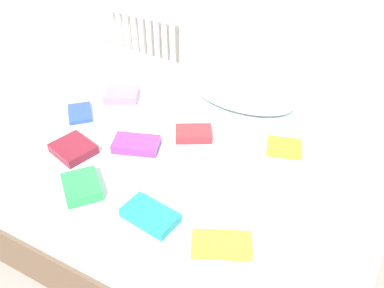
# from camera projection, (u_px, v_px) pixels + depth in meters

# --- Properties ---
(ground_plane) EXTENTS (8.00, 8.00, 0.00)m
(ground_plane) POSITION_uv_depth(u_px,v_px,m) (188.00, 214.00, 2.50)
(ground_plane) COLOR #9E998E
(bed) EXTENTS (2.00, 1.50, 0.50)m
(bed) POSITION_uv_depth(u_px,v_px,m) (188.00, 183.00, 2.34)
(bed) COLOR brown
(bed) RESTS_ON ground
(radiator) EXTENTS (0.70, 0.04, 0.45)m
(radiator) POSITION_uv_depth(u_px,v_px,m) (138.00, 38.00, 3.53)
(radiator) COLOR white
(radiator) RESTS_ON ground
(pillow) EXTENTS (0.60, 0.34, 0.11)m
(pillow) POSITION_uv_depth(u_px,v_px,m) (243.00, 94.00, 2.47)
(pillow) COLOR white
(pillow) RESTS_ON bed
(textbook_yellow) EXTENTS (0.26, 0.21, 0.03)m
(textbook_yellow) POSITION_uv_depth(u_px,v_px,m) (221.00, 245.00, 1.69)
(textbook_yellow) COLOR yellow
(textbook_yellow) RESTS_ON bed
(textbook_blue) EXTENTS (0.21, 0.22, 0.02)m
(textbook_blue) POSITION_uv_depth(u_px,v_px,m) (80.00, 113.00, 2.39)
(textbook_blue) COLOR #2847B7
(textbook_blue) RESTS_ON bed
(textbook_maroon) EXTENTS (0.23, 0.21, 0.04)m
(textbook_maroon) POSITION_uv_depth(u_px,v_px,m) (73.00, 149.00, 2.13)
(textbook_maroon) COLOR maroon
(textbook_maroon) RESTS_ON bed
(textbook_teal) EXTENTS (0.24, 0.16, 0.04)m
(textbook_teal) POSITION_uv_depth(u_px,v_px,m) (150.00, 215.00, 1.80)
(textbook_teal) COLOR teal
(textbook_teal) RESTS_ON bed
(textbook_white) EXTENTS (0.26, 0.25, 0.04)m
(textbook_white) POSITION_uv_depth(u_px,v_px,m) (233.00, 163.00, 2.05)
(textbook_white) COLOR white
(textbook_white) RESTS_ON bed
(textbook_pink) EXTENTS (0.24, 0.22, 0.05)m
(textbook_pink) POSITION_uv_depth(u_px,v_px,m) (121.00, 95.00, 2.51)
(textbook_pink) COLOR pink
(textbook_pink) RESTS_ON bed
(textbook_orange) EXTENTS (0.21, 0.19, 0.02)m
(textbook_orange) POSITION_uv_depth(u_px,v_px,m) (284.00, 147.00, 2.16)
(textbook_orange) COLOR orange
(textbook_orange) RESTS_ON bed
(textbook_purple) EXTENTS (0.26, 0.20, 0.04)m
(textbook_purple) POSITION_uv_depth(u_px,v_px,m) (136.00, 144.00, 2.16)
(textbook_purple) COLOR purple
(textbook_purple) RESTS_ON bed
(textbook_red) EXTENTS (0.22, 0.20, 0.04)m
(textbook_red) POSITION_uv_depth(u_px,v_px,m) (194.00, 134.00, 2.23)
(textbook_red) COLOR red
(textbook_red) RESTS_ON bed
(textbook_green) EXTENTS (0.24, 0.24, 0.05)m
(textbook_green) POSITION_uv_depth(u_px,v_px,m) (82.00, 187.00, 1.92)
(textbook_green) COLOR green
(textbook_green) RESTS_ON bed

